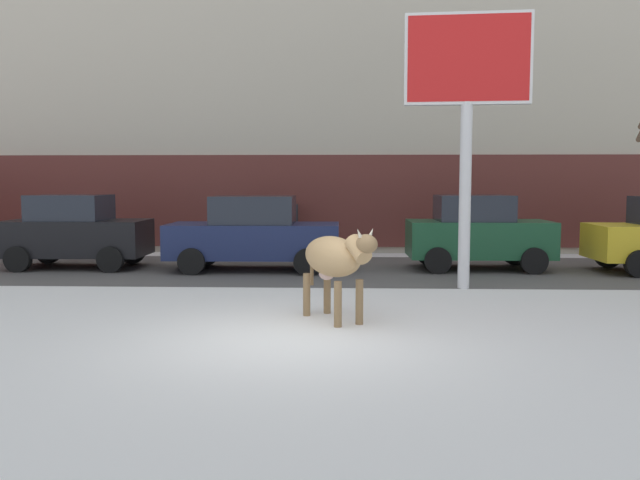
# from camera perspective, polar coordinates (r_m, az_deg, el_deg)

# --- Properties ---
(ground_plane) EXTENTS (120.00, 120.00, 0.00)m
(ground_plane) POSITION_cam_1_polar(r_m,az_deg,el_deg) (9.34, -2.53, -8.55)
(ground_plane) COLOR white
(road_strip) EXTENTS (60.00, 5.60, 0.01)m
(road_strip) POSITION_cam_1_polar(r_m,az_deg,el_deg) (16.44, -0.41, -2.58)
(road_strip) COLOR #514F4C
(road_strip) RESTS_ON ground
(building_facade) EXTENTS (44.00, 6.10, 13.00)m
(building_facade) POSITION_cam_1_polar(r_m,az_deg,el_deg) (23.57, 0.41, 15.57)
(building_facade) COLOR #BCB29E
(building_facade) RESTS_ON ground
(cow_tan) EXTENTS (1.36, 1.82, 1.54)m
(cow_tan) POSITION_cam_1_polar(r_m,az_deg,el_deg) (10.36, 1.27, -1.61)
(cow_tan) COLOR tan
(cow_tan) RESTS_ON ground
(billboard) EXTENTS (2.53, 0.39, 5.56)m
(billboard) POSITION_cam_1_polar(r_m,az_deg,el_deg) (13.94, 12.64, 13.69)
(billboard) COLOR silver
(billboard) RESTS_ON ground
(car_black_hatchback) EXTENTS (3.52, 1.95, 1.86)m
(car_black_hatchback) POSITION_cam_1_polar(r_m,az_deg,el_deg) (17.85, -20.38, 0.69)
(car_black_hatchback) COLOR black
(car_black_hatchback) RESTS_ON ground
(car_navy_sedan) EXTENTS (4.22, 2.02, 1.84)m
(car_navy_sedan) POSITION_cam_1_polar(r_m,az_deg,el_deg) (16.37, -5.75, 0.54)
(car_navy_sedan) COLOR #19234C
(car_navy_sedan) RESTS_ON ground
(car_darkgreen_hatchback) EXTENTS (3.52, 1.95, 1.86)m
(car_darkgreen_hatchback) POSITION_cam_1_polar(r_m,az_deg,el_deg) (16.91, 13.46, 0.63)
(car_darkgreen_hatchback) COLOR #194C2D
(car_darkgreen_hatchback) RESTS_ON ground
(pedestrian_near_billboard) EXTENTS (0.36, 0.24, 1.73)m
(pedestrian_near_billboard) POSITION_cam_1_polar(r_m,az_deg,el_deg) (19.77, -2.45, 1.26)
(pedestrian_near_billboard) COLOR #282833
(pedestrian_near_billboard) RESTS_ON ground
(pedestrian_by_cars) EXTENTS (0.36, 0.24, 1.73)m
(pedestrian_by_cars) POSITION_cam_1_polar(r_m,az_deg,el_deg) (20.12, 14.03, 1.18)
(pedestrian_by_cars) COLOR #282833
(pedestrian_by_cars) RESTS_ON ground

